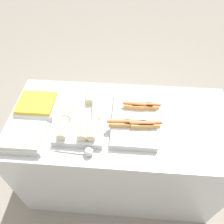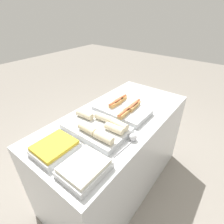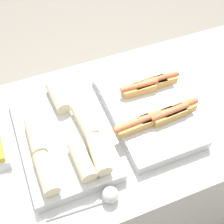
# 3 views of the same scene
# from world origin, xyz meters

# --- Properties ---
(ground_plane) EXTENTS (12.00, 12.00, 0.00)m
(ground_plane) POSITION_xyz_m (0.00, 0.00, 0.00)
(ground_plane) COLOR gray
(counter) EXTENTS (1.60, 0.76, 0.90)m
(counter) POSITION_xyz_m (0.00, 0.00, 0.45)
(counter) COLOR silver
(counter) RESTS_ON ground_plane
(tray_hotdogs) EXTENTS (0.36, 0.50, 0.10)m
(tray_hotdogs) POSITION_xyz_m (0.10, -0.00, 0.94)
(tray_hotdogs) COLOR silver
(tray_hotdogs) RESTS_ON counter
(tray_wraps) EXTENTS (0.32, 0.51, 0.11)m
(tray_wraps) POSITION_xyz_m (-0.26, -0.01, 0.94)
(tray_wraps) COLOR silver
(tray_wraps) RESTS_ON counter
(serving_spoon_near) EXTENTS (0.26, 0.06, 0.06)m
(serving_spoon_near) POSITION_xyz_m (-0.19, -0.29, 0.93)
(serving_spoon_near) COLOR silver
(serving_spoon_near) RESTS_ON counter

